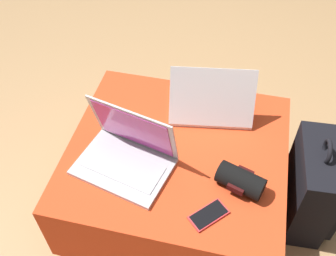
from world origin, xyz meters
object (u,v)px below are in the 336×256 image
(cell_phone, at_px, (209,215))
(laptop_far, at_px, (211,103))
(laptop_near, at_px, (127,153))
(backpack, at_px, (312,188))
(wrist_brace, at_px, (241,180))

(cell_phone, bearing_deg, laptop_far, 141.48)
(laptop_near, relative_size, laptop_far, 1.04)
(laptop_far, relative_size, backpack, 0.76)
(cell_phone, xyz_separation_m, backpack, (0.40, 0.33, -0.18))
(laptop_far, height_order, wrist_brace, laptop_far)
(wrist_brace, bearing_deg, cell_phone, -122.39)
(cell_phone, bearing_deg, backpack, 82.17)
(laptop_near, relative_size, cell_phone, 2.69)
(laptop_near, height_order, laptop_far, laptop_near)
(laptop_near, bearing_deg, cell_phone, -11.66)
(backpack, distance_m, wrist_brace, 0.42)
(laptop_near, height_order, wrist_brace, laptop_near)
(backpack, bearing_deg, wrist_brace, 116.82)
(laptop_near, height_order, cell_phone, laptop_near)
(cell_phone, relative_size, wrist_brace, 0.78)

